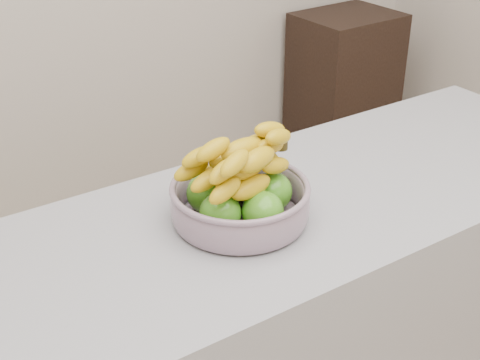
{
  "coord_description": "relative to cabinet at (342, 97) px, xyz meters",
  "views": [
    {
      "loc": [
        -0.74,
        -0.58,
        1.68
      ],
      "look_at": [
        -0.05,
        0.46,
        1.0
      ],
      "focal_mm": 50.0,
      "sensor_mm": 36.0,
      "label": 1
    }
  ],
  "objects": [
    {
      "name": "fruit_bowl",
      "position": [
        -1.51,
        -1.32,
        0.54
      ],
      "size": [
        0.3,
        0.3,
        0.19
      ],
      "rotation": [
        0.0,
        0.0,
        0.09
      ],
      "color": "#A5B7C6",
      "rests_on": "counter"
    },
    {
      "name": "cabinet",
      "position": [
        0.0,
        0.0,
        0.0
      ],
      "size": [
        0.48,
        0.39,
        0.85
      ],
      "primitive_type": "cube",
      "rotation": [
        0.0,
        0.0,
        0.03
      ],
      "color": "black",
      "rests_on": "ground"
    }
  ]
}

